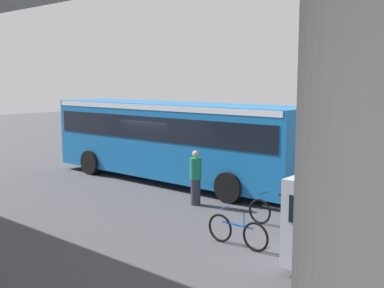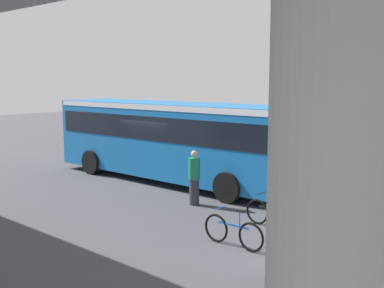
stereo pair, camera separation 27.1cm
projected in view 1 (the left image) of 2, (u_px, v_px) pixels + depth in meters
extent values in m
plane|color=#424247|center=(162.00, 181.00, 19.06)|extent=(80.00, 80.00, 0.00)
cube|color=#196BB7|center=(173.00, 139.00, 18.74)|extent=(11.50, 2.55, 2.86)
cube|color=black|center=(173.00, 126.00, 18.67)|extent=(11.04, 2.59, 0.90)
cube|color=white|center=(173.00, 106.00, 18.56)|extent=(11.27, 2.58, 0.20)
cube|color=black|center=(84.00, 122.00, 22.39)|extent=(0.04, 2.24, 1.20)
cylinder|color=black|center=(91.00, 162.00, 20.30)|extent=(1.04, 0.30, 1.04)
cylinder|color=black|center=(134.00, 155.00, 22.22)|extent=(1.04, 0.30, 1.04)
cylinder|color=black|center=(229.00, 187.00, 15.57)|extent=(1.04, 0.30, 1.04)
cylinder|color=black|center=(269.00, 176.00, 17.50)|extent=(1.04, 0.30, 1.04)
cylinder|color=black|center=(316.00, 270.00, 9.23)|extent=(0.68, 0.22, 0.68)
cylinder|color=black|center=(354.00, 244.00, 10.70)|extent=(0.68, 0.22, 0.68)
torus|color=black|center=(260.00, 211.00, 13.29)|extent=(0.72, 0.06, 0.72)
torus|color=black|center=(293.00, 218.00, 12.62)|extent=(0.72, 0.06, 0.72)
cube|color=black|center=(276.00, 208.00, 12.93)|extent=(0.89, 0.04, 0.04)
cylinder|color=black|center=(282.00, 203.00, 12.78)|extent=(0.03, 0.03, 0.40)
cube|color=black|center=(283.00, 195.00, 12.76)|extent=(0.20, 0.08, 0.04)
cylinder|color=black|center=(264.00, 193.00, 13.14)|extent=(0.02, 0.44, 0.02)
torus|color=black|center=(359.00, 228.00, 11.82)|extent=(0.72, 0.06, 0.72)
cube|color=orange|center=(380.00, 225.00, 11.46)|extent=(0.89, 0.04, 0.04)
cylinder|color=orange|center=(365.00, 207.00, 11.66)|extent=(0.02, 0.44, 0.02)
torus|color=black|center=(220.00, 228.00, 11.80)|extent=(0.72, 0.06, 0.72)
torus|color=black|center=(256.00, 237.00, 11.13)|extent=(0.72, 0.06, 0.72)
cube|color=blue|center=(237.00, 225.00, 11.44)|extent=(0.89, 0.04, 0.04)
cylinder|color=blue|center=(244.00, 219.00, 11.30)|extent=(0.03, 0.03, 0.40)
cube|color=black|center=(244.00, 210.00, 11.27)|extent=(0.20, 0.08, 0.04)
cylinder|color=blue|center=(224.00, 207.00, 11.65)|extent=(0.02, 0.44, 0.02)
cylinder|color=#2D2D38|center=(196.00, 192.00, 15.33)|extent=(0.32, 0.32, 0.85)
cylinder|color=#19724C|center=(196.00, 169.00, 15.23)|extent=(0.38, 0.38, 0.70)
sphere|color=tan|center=(196.00, 154.00, 15.17)|extent=(0.22, 0.22, 0.22)
cylinder|color=slate|center=(224.00, 136.00, 22.38)|extent=(0.08, 0.08, 2.80)
cube|color=red|center=(224.00, 113.00, 22.23)|extent=(0.04, 0.60, 0.60)
cube|color=silver|center=(324.00, 194.00, 16.79)|extent=(2.00, 0.20, 0.01)
cube|color=silver|center=(232.00, 179.00, 19.36)|extent=(2.00, 0.20, 0.01)
cube|color=silver|center=(162.00, 168.00, 21.92)|extent=(2.00, 0.20, 0.01)
cube|color=silver|center=(107.00, 158.00, 24.49)|extent=(2.00, 0.20, 0.01)
cylinder|color=#9E9E99|center=(350.00, 255.00, 3.70)|extent=(0.90, 0.90, 5.35)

